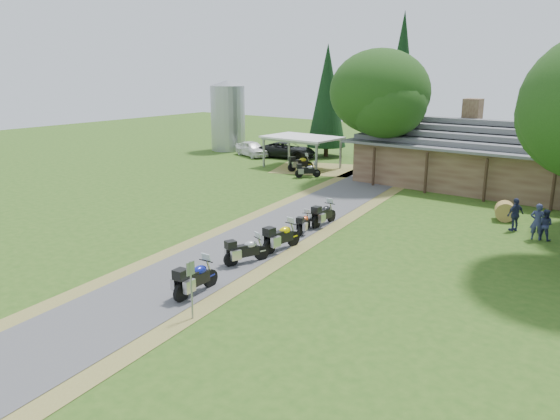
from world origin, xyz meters
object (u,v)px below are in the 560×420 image
Objects in this scene: car_white_sedan at (252,147)px; motorcycle_row_a at (196,276)px; hay_bale at (505,211)px; carport at (302,152)px; motorcycle_carport_b at (308,170)px; lodge at (507,155)px; motorcycle_row_d at (304,222)px; motorcycle_carport_a at (300,162)px; motorcycle_row_b at (246,249)px; car_dark_suv at (288,146)px; motorcycle_row_c at (282,235)px; motorcycle_row_e at (324,213)px; silo at (228,116)px.

motorcycle_row_a is (19.76, -26.82, -0.20)m from car_white_sedan.
hay_bale is (26.17, -8.90, -0.38)m from car_white_sedan.
motorcycle_carport_b is (2.86, -3.24, -0.73)m from carport.
lodge reaches higher than motorcycle_row_d.
motorcycle_row_d is 0.80× the size of motorcycle_carport_a.
motorcycle_row_d is at bearing -131.08° from hay_bale.
car_white_sedan reaches higher than motorcycle_row_b.
car_dark_suv reaches higher than motorcycle_row_b.
motorcycle_row_a reaches higher than motorcycle_row_d.
motorcycle_row_d is at bearing 27.33° from motorcycle_row_b.
car_dark_suv is 3.26× the size of motorcycle_carport_b.
car_dark_suv is 3.52× the size of motorcycle_row_d.
motorcycle_row_c is 1.19× the size of motorcycle_carport_b.
motorcycle_row_a is (12.35, -24.65, -0.63)m from carport.
motorcycle_carport_a is 2.89m from motorcycle_carport_b.
carport is 21.98m from motorcycle_row_c.
car_white_sedan is (-7.41, 2.17, -0.42)m from carport.
motorcycle_row_c is at bearing 177.71° from motorcycle_row_d.
motorcycle_carport_b is at bearing -46.59° from carport.
motorcycle_row_d is 0.82× the size of motorcycle_row_e.
car_dark_suv is 6.78m from motorcycle_carport_a.
motorcycle_carport_a is at bearing 163.11° from hay_bale.
lodge is 12.81× the size of motorcycle_row_d.
motorcycle_row_e is (-0.53, 7.15, 0.03)m from motorcycle_row_b.
car_white_sedan is at bearing 104.59° from motorcycle_carport_b.
motorcycle_carport_a is at bearing 19.03° from motorcycle_row_d.
hay_bale is at bearing -17.77° from carport.
car_dark_suv is 9.67m from motorcycle_carport_b.
carport reaches higher than motorcycle_row_e.
hay_bale is at bearing -124.26° from car_dark_suv.
motorcycle_row_e is at bearing -137.26° from hay_bale.
motorcycle_carport_b is at bearing 36.86° from motorcycle_row_e.
lodge is 16.01m from motorcycle_carport_a.
lodge reaches higher than motorcycle_row_b.
motorcycle_row_d is (23.14, -19.46, -2.99)m from silo.
lodge reaches higher than car_dark_suv.
motorcycle_row_d is at bearing -104.04° from motorcycle_carport_b.
motorcycle_row_a is at bearing -113.75° from motorcycle_carport_b.
car_dark_suv is at bearing 26.01° from motorcycle_row_a.
silo is 37.68m from motorcycle_row_a.
lodge is 3.86× the size of car_white_sedan.
motorcycle_row_e is at bearing -108.88° from lodge.
car_dark_suv is 24.33m from motorcycle_row_d.
car_dark_suv is at bearing 21.76° from motorcycle_row_d.
silo is at bearing 161.00° from hay_bale.
motorcycle_carport_b is (-8.19, 12.33, 0.05)m from motorcycle_row_d.
motorcycle_row_a is at bearing 171.37° from motorcycle_row_d.
car_white_sedan is at bearing 101.20° from car_dark_suv.
lodge is at bearing -55.38° from motorcycle_carport_a.
car_white_sedan is 11.62m from motorcycle_carport_b.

